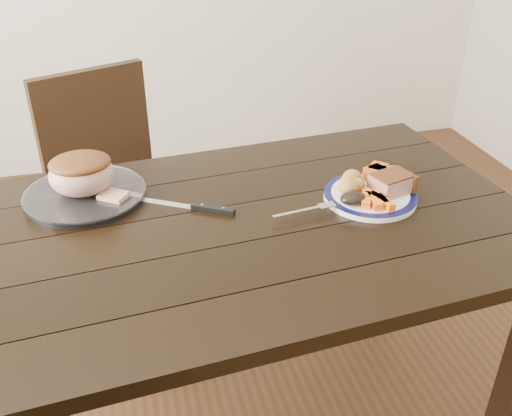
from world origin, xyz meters
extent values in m
cube|color=black|center=(0.00, 0.00, 0.73)|extent=(1.66, 1.02, 0.04)
cube|color=black|center=(0.69, 0.42, 0.35)|extent=(0.07, 0.07, 0.71)
cube|color=black|center=(-0.24, 0.65, 0.45)|extent=(0.55, 0.55, 0.04)
cube|color=black|center=(-0.31, 0.83, 0.70)|extent=(0.40, 0.20, 0.46)
cube|color=black|center=(-0.14, 0.89, 0.21)|extent=(0.04, 0.04, 0.43)
cube|color=black|center=(0.00, 0.55, 0.21)|extent=(0.04, 0.04, 0.43)
cube|color=black|center=(-0.47, 0.75, 0.21)|extent=(0.04, 0.04, 0.43)
cube|color=black|center=(-0.33, 0.41, 0.21)|extent=(0.04, 0.04, 0.43)
cylinder|color=white|center=(0.42, 0.03, 0.76)|extent=(0.25, 0.25, 0.02)
torus|color=#0B0E3B|center=(0.42, 0.03, 0.77)|extent=(0.25, 0.25, 0.02)
cylinder|color=white|center=(-0.34, 0.23, 0.76)|extent=(0.32, 0.32, 0.02)
cube|color=tan|center=(0.47, 0.03, 0.79)|extent=(0.12, 0.11, 0.05)
ellipsoid|color=gold|center=(0.37, 0.06, 0.79)|extent=(0.05, 0.05, 0.04)
ellipsoid|color=gold|center=(0.35, 0.03, 0.79)|extent=(0.05, 0.05, 0.05)
ellipsoid|color=gold|center=(0.39, 0.08, 0.79)|extent=(0.04, 0.04, 0.03)
ellipsoid|color=gold|center=(0.38, 0.05, 0.79)|extent=(0.05, 0.04, 0.04)
ellipsoid|color=gold|center=(0.38, 0.09, 0.79)|extent=(0.05, 0.05, 0.05)
cube|color=orange|center=(0.42, -0.04, 0.78)|extent=(0.03, 0.07, 0.02)
cube|color=orange|center=(0.42, -0.03, 0.78)|extent=(0.02, 0.07, 0.02)
cube|color=orange|center=(0.40, -0.04, 0.78)|extent=(0.03, 0.07, 0.02)
cube|color=orange|center=(0.41, -0.01, 0.78)|extent=(0.05, 0.07, 0.02)
cube|color=orange|center=(0.38, -0.02, 0.78)|extent=(0.05, 0.07, 0.02)
cube|color=orange|center=(0.47, 0.11, 0.79)|extent=(0.07, 0.07, 0.04)
cube|color=orange|center=(0.46, 0.10, 0.79)|extent=(0.07, 0.06, 0.04)
cube|color=orange|center=(0.49, 0.08, 0.79)|extent=(0.07, 0.06, 0.04)
ellipsoid|color=black|center=(0.35, -0.01, 0.79)|extent=(0.07, 0.05, 0.03)
cube|color=silver|center=(0.19, -0.02, 0.77)|extent=(0.14, 0.03, 0.00)
cube|color=silver|center=(0.28, -0.01, 0.77)|extent=(0.05, 0.03, 0.00)
ellipsoid|color=tan|center=(-0.34, 0.23, 0.82)|extent=(0.17, 0.15, 0.11)
cube|color=tan|center=(-0.26, 0.18, 0.78)|extent=(0.09, 0.09, 0.02)
cube|color=silver|center=(-0.15, 0.16, 0.75)|extent=(0.18, 0.12, 0.00)
cube|color=black|center=(-0.01, 0.07, 0.76)|extent=(0.11, 0.08, 0.01)
camera|label=1|loc=(-0.23, -1.21, 1.53)|focal=40.00mm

